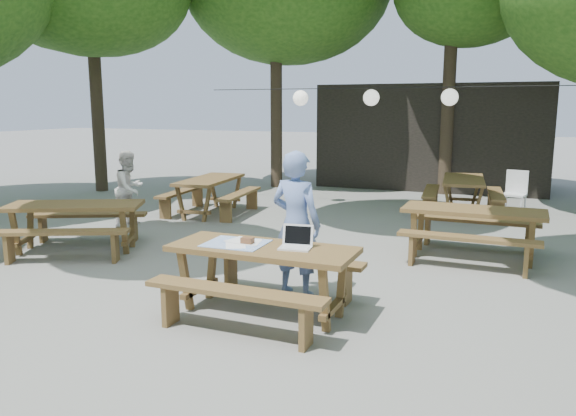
% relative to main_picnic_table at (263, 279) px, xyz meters
% --- Properties ---
extents(ground, '(80.00, 80.00, 0.00)m').
position_rel_main_picnic_table_xyz_m(ground, '(-0.34, 0.50, -0.39)').
color(ground, slate).
rests_on(ground, ground).
extents(pavilion, '(6.00, 3.00, 2.80)m').
position_rel_main_picnic_table_xyz_m(pavilion, '(0.16, 11.00, 1.01)').
color(pavilion, black).
rests_on(pavilion, ground).
extents(main_picnic_table, '(2.00, 1.58, 0.75)m').
position_rel_main_picnic_table_xyz_m(main_picnic_table, '(0.00, 0.00, 0.00)').
color(main_picnic_table, brown).
rests_on(main_picnic_table, ground).
extents(picnic_table_nw, '(2.40, 2.25, 0.75)m').
position_rel_main_picnic_table_xyz_m(picnic_table_nw, '(-3.81, 1.29, 0.00)').
color(picnic_table_nw, brown).
rests_on(picnic_table_nw, ground).
extents(picnic_table_ne, '(2.01, 1.59, 0.75)m').
position_rel_main_picnic_table_xyz_m(picnic_table_ne, '(1.89, 3.22, 0.00)').
color(picnic_table_ne, brown).
rests_on(picnic_table_ne, ground).
extents(picnic_table_far_w, '(1.79, 2.08, 0.75)m').
position_rel_main_picnic_table_xyz_m(picnic_table_far_w, '(-3.47, 4.76, 0.00)').
color(picnic_table_far_w, brown).
rests_on(picnic_table_far_w, ground).
extents(picnic_table_far_e, '(1.77, 2.07, 0.75)m').
position_rel_main_picnic_table_xyz_m(picnic_table_far_e, '(1.39, 6.81, 0.00)').
color(picnic_table_far_e, brown).
rests_on(picnic_table_far_e, ground).
extents(woman, '(0.69, 0.50, 1.73)m').
position_rel_main_picnic_table_xyz_m(woman, '(0.10, 0.70, 0.48)').
color(woman, '#6F89CB').
rests_on(woman, ground).
extents(second_person, '(0.54, 0.69, 1.41)m').
position_rel_main_picnic_table_xyz_m(second_person, '(-4.25, 3.16, 0.32)').
color(second_person, white).
rests_on(second_person, ground).
extents(plastic_chair, '(0.52, 0.52, 0.90)m').
position_rel_main_picnic_table_xyz_m(plastic_chair, '(2.38, 7.25, -0.13)').
color(plastic_chair, white).
rests_on(plastic_chair, ground).
extents(laptop, '(0.36, 0.30, 0.24)m').
position_rel_main_picnic_table_xyz_m(laptop, '(0.35, 0.09, 0.42)').
color(laptop, white).
rests_on(laptop, main_picnic_table).
extents(tabletop_clutter, '(0.67, 0.57, 0.08)m').
position_rel_main_picnic_table_xyz_m(tabletop_clutter, '(-0.29, 0.01, 0.37)').
color(tabletop_clutter, '#3C74CE').
rests_on(tabletop_clutter, main_picnic_table).
extents(paper_lanterns, '(9.00, 0.34, 0.38)m').
position_rel_main_picnic_table_xyz_m(paper_lanterns, '(-0.52, 6.50, 2.02)').
color(paper_lanterns, black).
rests_on(paper_lanterns, ground).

